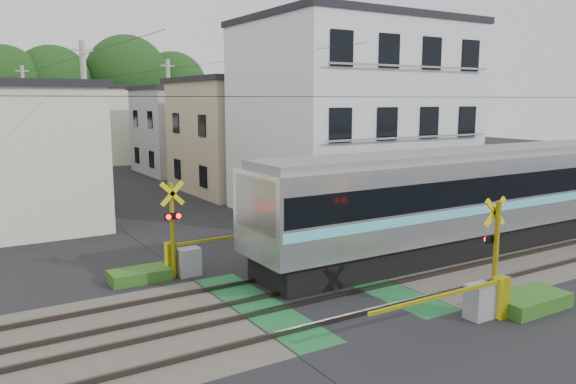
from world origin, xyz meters
TOP-DOWN VIEW (x-y plane):
  - ground at (0.00, 0.00)m, footprint 120.00×120.00m
  - track_bed at (0.00, 0.00)m, footprint 120.00×120.00m
  - crossing_signal_near at (2.59, -3.65)m, footprint 4.74×0.65m
  - crossing_signal_far at (-2.59, 3.65)m, footprint 4.74×0.65m
  - apartment_block at (8.50, 9.49)m, footprint 10.20×8.36m
  - houses_row at (0.25, 25.92)m, footprint 22.07×31.35m
  - tree_hill at (0.28, 47.68)m, footprint 40.00×13.68m
  - catenary at (6.00, 0.03)m, footprint 60.00×5.04m
  - utility_poles at (-1.05, 23.01)m, footprint 7.90×42.00m
  - pedestrian at (-1.08, 33.21)m, footprint 0.64×0.53m
  - weed_patches at (1.76, -0.09)m, footprint 10.25×8.80m

SIDE VIEW (x-z plane):
  - ground at x=0.00m, z-range 0.00..0.00m
  - track_bed at x=0.00m, z-range -0.03..0.11m
  - weed_patches at x=1.76m, z-range -0.02..0.38m
  - crossing_signal_near at x=2.59m, z-range -0.83..2.25m
  - crossing_signal_far at x=-2.59m, z-range -0.83..2.25m
  - pedestrian at x=-1.08m, z-range 0.00..1.50m
  - houses_row at x=0.25m, z-range -0.16..6.64m
  - catenary at x=6.00m, z-range 0.20..7.20m
  - utility_poles at x=-1.05m, z-range 0.08..8.08m
  - apartment_block at x=8.50m, z-range 0.01..9.31m
  - tree_hill at x=0.28m, z-range -0.36..11.60m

